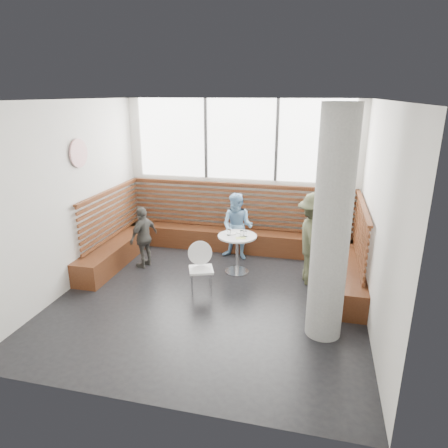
% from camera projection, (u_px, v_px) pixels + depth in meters
% --- Properties ---
extents(room, '(5.00, 5.00, 3.20)m').
position_uv_depth(room, '(209.00, 207.00, 6.24)').
color(room, silver).
rests_on(room, ground).
extents(booth, '(5.00, 2.50, 1.44)m').
position_uv_depth(booth, '(233.00, 240.00, 8.24)').
color(booth, '#472311').
rests_on(booth, ground).
extents(concrete_column, '(0.50, 0.50, 3.20)m').
position_uv_depth(concrete_column, '(332.00, 228.00, 5.27)').
color(concrete_column, gray).
rests_on(concrete_column, ground).
extents(wall_art, '(0.03, 0.50, 0.50)m').
position_uv_depth(wall_art, '(79.00, 153.00, 6.93)').
color(wall_art, white).
rests_on(wall_art, room).
extents(cafe_table, '(0.73, 0.73, 0.75)m').
position_uv_depth(cafe_table, '(237.00, 246.00, 7.55)').
color(cafe_table, silver).
rests_on(cafe_table, ground).
extents(cafe_chair, '(0.42, 0.41, 0.88)m').
position_uv_depth(cafe_chair, '(202.00, 264.00, 6.84)').
color(cafe_chair, white).
rests_on(cafe_chair, ground).
extents(adult_man, '(0.85, 1.19, 1.67)m').
position_uv_depth(adult_man, '(314.00, 239.00, 7.05)').
color(adult_man, '#464A31').
rests_on(adult_man, ground).
extents(child_back, '(0.75, 0.62, 1.38)m').
position_uv_depth(child_back, '(237.00, 227.00, 8.17)').
color(child_back, '#84B7E5').
rests_on(child_back, ground).
extents(child_left, '(0.51, 0.77, 1.22)m').
position_uv_depth(child_left, '(144.00, 237.00, 7.81)').
color(child_left, '#4C4A44').
rests_on(child_left, ground).
extents(plate_near, '(0.19, 0.19, 0.01)m').
position_uv_depth(plate_near, '(231.00, 233.00, 7.57)').
color(plate_near, white).
rests_on(plate_near, cafe_table).
extents(plate_far, '(0.18, 0.18, 0.01)m').
position_uv_depth(plate_far, '(241.00, 232.00, 7.64)').
color(plate_far, white).
rests_on(plate_far, cafe_table).
extents(glass_left, '(0.07, 0.07, 0.12)m').
position_uv_depth(glass_left, '(229.00, 232.00, 7.48)').
color(glass_left, white).
rests_on(glass_left, cafe_table).
extents(glass_mid, '(0.08, 0.08, 0.12)m').
position_uv_depth(glass_mid, '(242.00, 234.00, 7.40)').
color(glass_mid, white).
rests_on(glass_mid, cafe_table).
extents(glass_right, '(0.07, 0.07, 0.10)m').
position_uv_depth(glass_right, '(246.00, 234.00, 7.42)').
color(glass_right, white).
rests_on(glass_right, cafe_table).
extents(menu_card, '(0.21, 0.18, 0.00)m').
position_uv_depth(menu_card, '(241.00, 238.00, 7.34)').
color(menu_card, '#A5C64C').
rests_on(menu_card, cafe_table).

